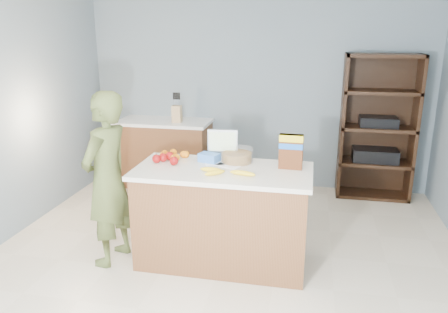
% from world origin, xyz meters
% --- Properties ---
extents(floor, '(4.50, 5.00, 0.02)m').
position_xyz_m(floor, '(0.00, 0.00, 0.00)').
color(floor, beige).
rests_on(floor, ground).
extents(walls, '(4.52, 5.02, 2.51)m').
position_xyz_m(walls, '(0.00, 0.00, 1.65)').
color(walls, slate).
rests_on(walls, ground).
extents(counter_peninsula, '(1.56, 0.76, 0.90)m').
position_xyz_m(counter_peninsula, '(0.00, 0.30, 0.42)').
color(counter_peninsula, brown).
rests_on(counter_peninsula, ground).
extents(back_cabinet, '(1.24, 0.62, 0.90)m').
position_xyz_m(back_cabinet, '(-1.20, 2.20, 0.45)').
color(back_cabinet, brown).
rests_on(back_cabinet, ground).
extents(shelving_unit, '(0.90, 0.40, 1.80)m').
position_xyz_m(shelving_unit, '(1.55, 2.35, 0.86)').
color(shelving_unit, black).
rests_on(shelving_unit, ground).
extents(person, '(0.47, 0.63, 1.59)m').
position_xyz_m(person, '(-1.02, 0.12, 0.79)').
color(person, '#465027').
rests_on(person, ground).
extents(knife_block, '(0.12, 0.10, 0.31)m').
position_xyz_m(knife_block, '(-0.99, 2.13, 1.02)').
color(knife_block, tan).
rests_on(knife_block, back_cabinet).
extents(envelopes, '(0.35, 0.24, 0.00)m').
position_xyz_m(envelopes, '(-0.03, 0.42, 0.90)').
color(envelopes, white).
rests_on(envelopes, counter_peninsula).
extents(bananas, '(0.50, 0.18, 0.04)m').
position_xyz_m(bananas, '(0.07, 0.16, 0.92)').
color(bananas, yellow).
rests_on(bananas, counter_peninsula).
extents(apples, '(0.26, 0.22, 0.08)m').
position_xyz_m(apples, '(-0.55, 0.38, 0.94)').
color(apples, maroon).
rests_on(apples, counter_peninsula).
extents(oranges, '(0.27, 0.25, 0.07)m').
position_xyz_m(oranges, '(-0.53, 0.53, 0.93)').
color(oranges, orange).
rests_on(oranges, counter_peninsula).
extents(blue_carton, '(0.21, 0.17, 0.08)m').
position_xyz_m(blue_carton, '(-0.17, 0.48, 0.94)').
color(blue_carton, blue).
rests_on(blue_carton, counter_peninsula).
extents(salad_bowl, '(0.30, 0.30, 0.13)m').
position_xyz_m(salad_bowl, '(0.08, 0.53, 0.96)').
color(salad_bowl, '#267219').
rests_on(salad_bowl, counter_peninsula).
extents(tv, '(0.28, 0.12, 0.28)m').
position_xyz_m(tv, '(-0.07, 0.61, 1.06)').
color(tv, silver).
rests_on(tv, counter_peninsula).
extents(cereal_box, '(0.21, 0.08, 0.31)m').
position_xyz_m(cereal_box, '(0.58, 0.43, 1.08)').
color(cereal_box, '#592B14').
rests_on(cereal_box, counter_peninsula).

